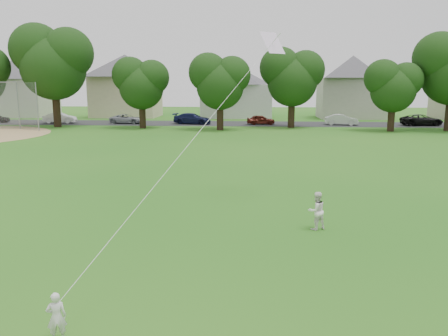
{
  "coord_description": "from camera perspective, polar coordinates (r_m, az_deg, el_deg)",
  "views": [
    {
      "loc": [
        2.68,
        -10.73,
        4.78
      ],
      "look_at": [
        1.77,
        2.0,
        2.3
      ],
      "focal_mm": 35.0,
      "sensor_mm": 36.0,
      "label": 1
    }
  ],
  "objects": [
    {
      "name": "ground",
      "position": [
        12.05,
        -9.33,
        -12.53
      ],
      "size": [
        160.0,
        160.0,
        0.0
      ],
      "primitive_type": "plane",
      "color": "#1D6016",
      "rests_on": "ground"
    },
    {
      "name": "street",
      "position": [
        53.01,
        1.2,
        5.82
      ],
      "size": [
        90.0,
        7.0,
        0.01
      ],
      "primitive_type": "cube",
      "color": "#2D2D30",
      "rests_on": "ground"
    },
    {
      "name": "toddler",
      "position": [
        9.15,
        -21.04,
        -17.71
      ],
      "size": [
        0.43,
        0.36,
        0.99
      ],
      "primitive_type": "imported",
      "rotation": [
        0.0,
        0.0,
        3.56
      ],
      "color": "silver",
      "rests_on": "ground"
    },
    {
      "name": "older_boy",
      "position": [
        14.81,
        11.98,
        -5.48
      ],
      "size": [
        0.77,
        0.71,
        1.28
      ],
      "primitive_type": "imported",
      "rotation": [
        0.0,
        0.0,
        3.6
      ],
      "color": "white",
      "rests_on": "ground"
    },
    {
      "name": "kite",
      "position": [
        12.84,
        -2.67,
        5.47
      ],
      "size": [
        2.77,
        6.07,
        13.06
      ],
      "color": "white",
      "rests_on": "ground"
    },
    {
      "name": "tree_row",
      "position": [
        46.97,
        0.87,
        12.84
      ],
      "size": [
        80.21,
        8.15,
        11.51
      ],
      "color": "black",
      "rests_on": "ground"
    },
    {
      "name": "parked_cars",
      "position": [
        52.03,
        8.18,
        6.3
      ],
      "size": [
        72.17,
        2.5,
        1.3
      ],
      "color": "black",
      "rests_on": "ground"
    },
    {
      "name": "house_row",
      "position": [
        62.83,
        0.93,
        11.29
      ],
      "size": [
        76.63,
        14.16,
        10.39
      ],
      "color": "beige",
      "rests_on": "ground"
    }
  ]
}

